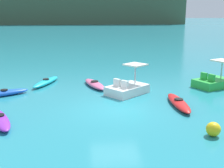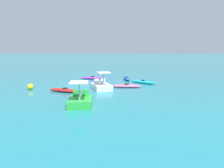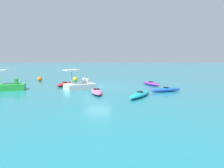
% 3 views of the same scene
% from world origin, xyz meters
% --- Properties ---
extents(ground_plane, '(600.00, 600.00, 0.00)m').
position_xyz_m(ground_plane, '(0.00, 0.00, 0.00)').
color(ground_plane, teal).
extents(kayak_purple, '(1.90, 3.00, 0.37)m').
position_xyz_m(kayak_purple, '(-5.15, -1.26, 0.16)').
color(kayak_purple, purple).
rests_on(kayak_purple, ground_plane).
extents(kayak_cyan, '(1.77, 3.24, 0.37)m').
position_xyz_m(kayak_cyan, '(-4.01, 5.47, 0.16)').
color(kayak_cyan, '#19B7C6').
rests_on(kayak_cyan, ground_plane).
extents(kayak_blue, '(2.69, 1.81, 0.37)m').
position_xyz_m(kayak_blue, '(-6.03, 2.95, 0.16)').
color(kayak_blue, blue).
rests_on(kayak_blue, ground_plane).
extents(kayak_pink, '(1.62, 3.05, 0.37)m').
position_xyz_m(kayak_pink, '(-0.83, 4.52, 0.16)').
color(kayak_pink, pink).
rests_on(kayak_pink, ground_plane).
extents(kayak_red, '(0.80, 3.25, 0.37)m').
position_xyz_m(kayak_red, '(3.26, 0.21, 0.16)').
color(kayak_red, red).
rests_on(kayak_red, ground_plane).
extents(pedal_boat_green, '(2.81, 2.36, 1.68)m').
position_xyz_m(pedal_boat_green, '(6.72, 3.67, 0.34)').
color(pedal_boat_green, green).
rests_on(pedal_boat_green, ground_plane).
extents(pedal_boat_white, '(2.81, 2.69, 1.68)m').
position_xyz_m(pedal_boat_white, '(1.01, 2.65, 0.34)').
color(pedal_boat_white, white).
rests_on(pedal_boat_white, ground_plane).
extents(buoy_yellow, '(0.55, 0.55, 0.55)m').
position_xyz_m(buoy_yellow, '(3.36, -3.47, 0.28)').
color(buoy_yellow, yellow).
rests_on(buoy_yellow, ground_plane).
extents(buoy_orange, '(0.54, 0.54, 0.54)m').
position_xyz_m(buoy_orange, '(7.65, -3.36, 0.27)').
color(buoy_orange, orange).
rests_on(buoy_orange, ground_plane).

